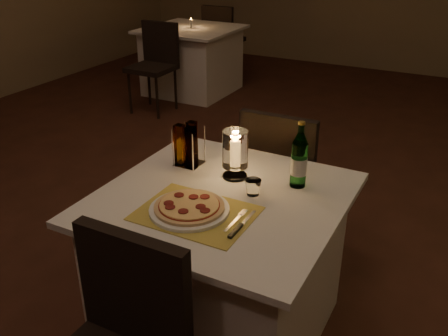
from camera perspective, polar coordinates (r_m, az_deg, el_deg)
The scene contains 16 objects.
floor at distance 2.76m, azimuth 3.88°, elevation -14.15°, with size 8.00×10.00×0.02m, color #411F14.
main_table at distance 2.31m, azimuth -0.24°, elevation -11.13°, with size 1.00×1.00×0.74m.
chair_far at distance 2.77m, azimuth 6.70°, elevation -0.25°, with size 0.42×0.42×0.90m.
placemat at distance 1.98m, azimuth -3.23°, elevation -5.20°, with size 0.45×0.34×0.00m, color gold.
plate at distance 1.99m, azimuth -3.98°, elevation -4.76°, with size 0.32×0.32×0.01m, color white.
pizza at distance 1.98m, azimuth -4.00°, elevation -4.36°, with size 0.28×0.28×0.02m.
fork at distance 1.93m, azimuth 1.51°, elevation -5.82°, with size 0.02×0.18×0.00m.
knife at distance 1.87m, azimuth 1.65°, elevation -6.87°, with size 0.02×0.22×0.01m.
tumbler at distance 2.10m, azimuth 3.34°, elevation -2.21°, with size 0.07×0.07×0.07m, color white, non-canonical shape.
water_bottle at distance 2.16m, azimuth 8.57°, elevation 0.83°, with size 0.07×0.07×0.30m.
hurricane_candle at distance 2.20m, azimuth 1.28°, elevation 2.00°, with size 0.12×0.12×0.22m.
cruet_caddy at distance 2.34m, azimuth -4.16°, elevation 2.49°, with size 0.12×0.12×0.21m.
neighbor_table_left at distance 5.91m, azimuth -3.66°, elevation 12.21°, with size 1.00×1.00×0.74m.
neighbor_chair_la at distance 5.29m, azimuth -7.80°, elevation 12.36°, with size 0.42×0.42×0.90m.
neighbor_chair_lb at distance 6.48m, azimuth -0.33°, elevation 15.05°, with size 0.42×0.42×0.90m.
neighbor_candle_left at distance 5.83m, azimuth -3.78°, elevation 16.17°, with size 0.03×0.03×0.11m.
Camera 1 is at (0.82, -1.95, 1.76)m, focal length 40.00 mm.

